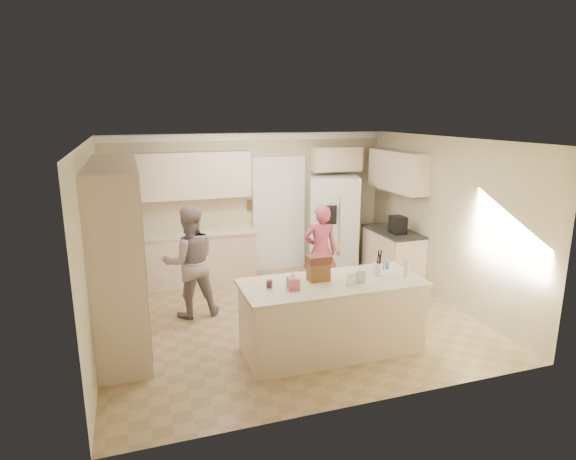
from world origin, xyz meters
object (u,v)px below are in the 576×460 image
object	(u,v)px
utensil_crock	(378,269)
teen_boy	(190,262)
tissue_box	(293,284)
refrigerator	(334,223)
coffee_maker	(398,225)
teen_girl	(320,251)
dollhouse_body	(318,272)
island_base	(332,318)

from	to	relation	value
utensil_crock	teen_boy	bearing A→B (deg)	143.67
utensil_crock	tissue_box	xyz separation A→B (m)	(-1.20, -0.15, -0.00)
teen_boy	refrigerator	bearing A→B (deg)	-157.44
coffee_maker	teen_boy	bearing A→B (deg)	-176.21
teen_girl	refrigerator	bearing A→B (deg)	-112.93
refrigerator	dollhouse_body	distance (m)	3.29
island_base	utensil_crock	bearing A→B (deg)	4.40
dollhouse_body	teen_girl	distance (m)	1.85
island_base	utensil_crock	xyz separation A→B (m)	(0.65, 0.05, 0.56)
coffee_maker	utensil_crock	world-z (taller)	coffee_maker
coffee_maker	teen_boy	size ratio (longest dim) A/B	0.18
coffee_maker	teen_boy	distance (m)	3.61
refrigerator	teen_girl	bearing A→B (deg)	-102.76
teen_girl	utensil_crock	bearing A→B (deg)	101.71
refrigerator	teen_boy	bearing A→B (deg)	-135.51
dollhouse_body	teen_girl	bearing A→B (deg)	66.94
refrigerator	dollhouse_body	bearing A→B (deg)	-97.87
island_base	tissue_box	world-z (taller)	tissue_box
refrigerator	teen_girl	distance (m)	1.47
utensil_crock	teen_girl	distance (m)	1.75
refrigerator	tissue_box	xyz separation A→B (m)	(-1.89, -3.13, 0.10)
refrigerator	coffee_maker	world-z (taller)	refrigerator
utensil_crock	tissue_box	world-z (taller)	utensil_crock
coffee_maker	island_base	distance (m)	2.87
teen_boy	teen_girl	bearing A→B (deg)	-179.53
teen_boy	teen_girl	world-z (taller)	teen_boy
refrigerator	teen_boy	xyz separation A→B (m)	(-2.89, -1.37, -0.07)
dollhouse_body	teen_girl	size ratio (longest dim) A/B	0.17
utensil_crock	refrigerator	bearing A→B (deg)	76.92
refrigerator	dollhouse_body	xyz separation A→B (m)	(-1.49, -2.93, 0.14)
dollhouse_body	utensil_crock	bearing A→B (deg)	-3.58
utensil_crock	teen_boy	world-z (taller)	teen_boy
refrigerator	utensil_crock	size ratio (longest dim) A/B	12.00
tissue_box	teen_girl	bearing A→B (deg)	59.33
refrigerator	island_base	size ratio (longest dim) A/B	0.82
utensil_crock	teen_boy	size ratio (longest dim) A/B	0.09
teen_girl	dollhouse_body	bearing A→B (deg)	75.89
tissue_box	teen_girl	xyz separation A→B (m)	(1.12, 1.88, -0.23)
utensil_crock	dollhouse_body	xyz separation A→B (m)	(-0.80, 0.05, 0.04)
coffee_maker	dollhouse_body	distance (m)	2.84
island_base	teen_girl	world-z (taller)	teen_girl
tissue_box	teen_girl	distance (m)	2.20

